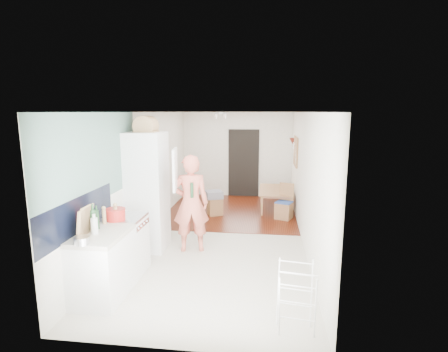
% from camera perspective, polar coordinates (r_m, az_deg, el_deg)
% --- Properties ---
extents(room_shell, '(3.20, 7.00, 2.50)m').
position_cam_1_polar(room_shell, '(6.91, -0.34, -0.01)').
color(room_shell, white).
rests_on(room_shell, ground).
extents(floor, '(3.20, 7.00, 0.01)m').
position_cam_1_polar(floor, '(7.25, -0.33, -9.78)').
color(floor, beige).
rests_on(floor, ground).
extents(wood_floor_overlay, '(3.20, 3.30, 0.01)m').
position_cam_1_polar(wood_floor_overlay, '(8.99, 1.18, -5.69)').
color(wood_floor_overlay, '#5B1F0D').
rests_on(wood_floor_overlay, room_shell).
extents(sage_wall_panel, '(0.02, 3.00, 1.30)m').
position_cam_1_polar(sage_wall_panel, '(5.38, -20.28, 2.80)').
color(sage_wall_panel, slate).
rests_on(sage_wall_panel, room_shell).
extents(tile_splashback, '(0.02, 1.90, 0.50)m').
position_cam_1_polar(tile_splashback, '(5.04, -22.56, -5.97)').
color(tile_splashback, black).
rests_on(tile_splashback, room_shell).
extents(doorway_recess, '(0.90, 0.04, 2.00)m').
position_cam_1_polar(doorway_recess, '(10.35, 3.22, 2.08)').
color(doorway_recess, black).
rests_on(doorway_recess, room_shell).
extents(base_cabinet, '(0.60, 0.90, 0.86)m').
position_cam_1_polar(base_cabinet, '(5.16, -19.15, -13.90)').
color(base_cabinet, white).
rests_on(base_cabinet, room_shell).
extents(worktop, '(0.62, 0.92, 0.06)m').
position_cam_1_polar(worktop, '(4.99, -19.47, -9.07)').
color(worktop, beige).
rests_on(worktop, room_shell).
extents(range_cooker, '(0.60, 0.60, 0.88)m').
position_cam_1_polar(range_cooker, '(5.78, -15.86, -10.91)').
color(range_cooker, white).
rests_on(range_cooker, room_shell).
extents(cooker_top, '(0.60, 0.60, 0.04)m').
position_cam_1_polar(cooker_top, '(5.63, -16.09, -6.54)').
color(cooker_top, '#BBBBBD').
rests_on(cooker_top, room_shell).
extents(fridge_housing, '(0.66, 0.66, 2.15)m').
position_cam_1_polar(fridge_housing, '(6.49, -12.43, -2.52)').
color(fridge_housing, white).
rests_on(fridge_housing, room_shell).
extents(fridge_door, '(0.14, 0.56, 0.70)m').
position_cam_1_polar(fridge_door, '(5.94, -8.01, 1.09)').
color(fridge_door, white).
rests_on(fridge_door, room_shell).
extents(fridge_interior, '(0.02, 0.52, 0.66)m').
position_cam_1_polar(fridge_interior, '(6.31, -9.94, 1.58)').
color(fridge_interior, white).
rests_on(fridge_interior, room_shell).
extents(pinboard, '(0.03, 0.90, 0.70)m').
position_cam_1_polar(pinboard, '(8.72, 11.66, 3.95)').
color(pinboard, tan).
rests_on(pinboard, room_shell).
extents(pinboard_frame, '(0.00, 0.94, 0.74)m').
position_cam_1_polar(pinboard_frame, '(8.72, 11.56, 3.95)').
color(pinboard_frame, '#9B6245').
rests_on(pinboard_frame, room_shell).
extents(wall_sconce, '(0.18, 0.18, 0.16)m').
position_cam_1_polar(wall_sconce, '(9.35, 11.14, 5.62)').
color(wall_sconce, maroon).
rests_on(wall_sconce, room_shell).
extents(person, '(0.85, 0.65, 2.09)m').
position_cam_1_polar(person, '(6.27, -5.47, -3.08)').
color(person, '#E5705B').
rests_on(person, floor).
extents(dining_table, '(0.71, 1.28, 0.45)m').
position_cam_1_polar(dining_table, '(9.18, 8.56, -4.05)').
color(dining_table, '#9B6245').
rests_on(dining_table, floor).
extents(dining_chair, '(0.46, 0.46, 0.84)m').
position_cam_1_polar(dining_chair, '(8.35, 9.78, -4.16)').
color(dining_chair, '#9B6245').
rests_on(dining_chair, floor).
extents(stool, '(0.44, 0.44, 0.43)m').
position_cam_1_polar(stool, '(8.60, -1.49, -4.99)').
color(stool, '#9B6245').
rests_on(stool, floor).
extents(grey_drape, '(0.50, 0.50, 0.17)m').
position_cam_1_polar(grey_drape, '(8.51, -1.66, -3.04)').
color(grey_drape, gray).
rests_on(grey_drape, stool).
extents(drying_rack, '(0.46, 0.43, 0.80)m').
position_cam_1_polar(drying_rack, '(4.30, 11.68, -19.08)').
color(drying_rack, white).
rests_on(drying_rack, floor).
extents(bread_bin, '(0.46, 0.45, 0.20)m').
position_cam_1_polar(bread_bin, '(6.43, -12.61, 7.94)').
color(bread_bin, tan).
rests_on(bread_bin, fridge_housing).
extents(red_casserole, '(0.33, 0.33, 0.17)m').
position_cam_1_polar(red_casserole, '(5.45, -17.30, -6.00)').
color(red_casserole, red).
rests_on(red_casserole, cooker_top).
extents(steel_pan, '(0.24, 0.24, 0.09)m').
position_cam_1_polar(steel_pan, '(4.63, -22.17, -9.74)').
color(steel_pan, '#BBBBBD').
rests_on(steel_pan, worktop).
extents(held_bottle, '(0.06, 0.06, 0.27)m').
position_cam_1_polar(held_bottle, '(6.08, -5.26, -2.31)').
color(held_bottle, '#1C4121').
rests_on(held_bottle, person).
extents(bottle_a, '(0.08, 0.08, 0.32)m').
position_cam_1_polar(bottle_a, '(4.96, -20.55, -6.96)').
color(bottle_a, '#1C4121').
rests_on(bottle_a, worktop).
extents(bottle_b, '(0.08, 0.08, 0.27)m').
position_cam_1_polar(bottle_b, '(5.11, -20.04, -6.71)').
color(bottle_b, '#1C4121').
rests_on(bottle_b, worktop).
extents(bottle_c, '(0.10, 0.10, 0.22)m').
position_cam_1_polar(bottle_c, '(4.93, -20.39, -7.66)').
color(bottle_c, silver).
rests_on(bottle_c, worktop).
extents(pepper_mill_front, '(0.07, 0.07, 0.20)m').
position_cam_1_polar(pepper_mill_front, '(5.32, -18.97, -6.33)').
color(pepper_mill_front, tan).
rests_on(pepper_mill_front, worktop).
extents(pepper_mill_back, '(0.07, 0.07, 0.21)m').
position_cam_1_polar(pepper_mill_back, '(5.41, -17.29, -5.91)').
color(pepper_mill_back, tan).
rests_on(pepper_mill_back, worktop).
extents(chopping_boards, '(0.05, 0.30, 0.40)m').
position_cam_1_polar(chopping_boards, '(4.86, -21.74, -6.88)').
color(chopping_boards, tan).
rests_on(chopping_boards, worktop).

